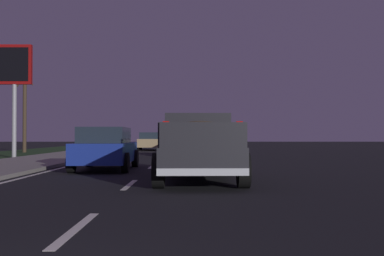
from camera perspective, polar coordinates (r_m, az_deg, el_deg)
ground at (r=29.81m, az=-3.25°, el=-3.35°), size 144.00×144.00×0.00m
sidewalk_shoulder at (r=30.63m, az=-13.98°, el=-3.15°), size 108.00×4.00×0.12m
lane_markings at (r=31.85m, az=-7.68°, el=-3.18°), size 108.00×3.54×0.01m
pickup_truck at (r=12.81m, az=0.76°, el=-2.10°), size 5.45×2.34×1.87m
sedan_tan at (r=40.64m, az=-5.22°, el=-1.61°), size 4.43×2.07×1.54m
sedan_white at (r=34.72m, az=0.30°, el=-1.72°), size 4.43×2.07×1.54m
sedan_green at (r=27.70m, az=0.16°, el=-1.91°), size 4.44×2.09×1.54m
sedan_blue at (r=17.21m, az=-10.52°, el=-2.45°), size 4.41×2.04×1.54m
gas_price_sign at (r=27.69m, az=-20.91°, el=6.25°), size 0.27×1.90×6.29m
bare_tree_far at (r=37.13m, az=-19.83°, el=2.06°), size 1.98×1.09×6.09m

